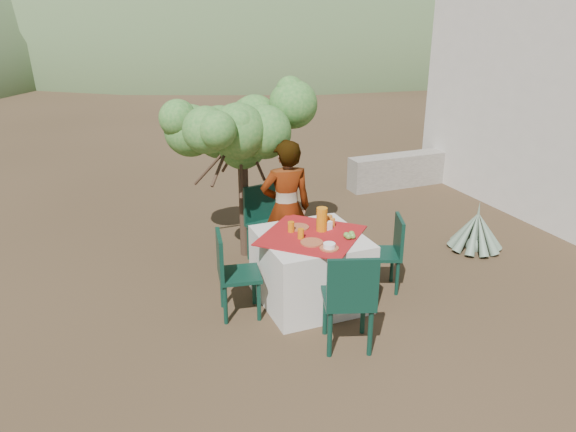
% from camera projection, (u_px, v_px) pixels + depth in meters
% --- Properties ---
extents(ground, '(160.00, 160.00, 0.00)m').
position_uv_depth(ground, '(308.00, 321.00, 5.62)').
color(ground, '#352718').
rests_on(ground, ground).
extents(table, '(1.30, 1.30, 0.76)m').
position_uv_depth(table, '(311.00, 268.00, 5.86)').
color(table, silver).
rests_on(table, ground).
extents(chair_far, '(0.50, 0.50, 0.93)m').
position_uv_depth(chair_far, '(265.00, 220.00, 6.78)').
color(chair_far, black).
rests_on(chair_far, ground).
extents(chair_near, '(0.57, 0.57, 0.97)m').
position_uv_depth(chair_near, '(350.00, 297.00, 4.97)').
color(chair_near, black).
rests_on(chair_near, ground).
extents(chair_left, '(0.48, 0.48, 0.89)m').
position_uv_depth(chair_left, '(232.00, 271.00, 5.56)').
color(chair_left, black).
rests_on(chair_left, ground).
extents(chair_right, '(0.50, 0.50, 0.84)m').
position_uv_depth(chair_right, '(388.00, 250.00, 6.10)').
color(chair_right, black).
rests_on(chair_right, ground).
extents(person, '(0.63, 0.46, 1.60)m').
position_uv_depth(person, '(286.00, 209.00, 6.34)').
color(person, '#8C6651').
rests_on(person, ground).
extents(shrub_tree, '(1.60, 1.57, 1.88)m').
position_uv_depth(shrub_tree, '(245.00, 137.00, 6.62)').
color(shrub_tree, '#3F2F1F').
rests_on(shrub_tree, ground).
extents(agave, '(0.69, 0.67, 0.73)m').
position_uv_depth(agave, '(476.00, 232.00, 7.14)').
color(agave, slate).
rests_on(agave, ground).
extents(stone_wall, '(2.60, 0.35, 0.55)m').
position_uv_depth(stone_wall, '(419.00, 168.00, 9.71)').
color(stone_wall, gray).
rests_on(stone_wall, ground).
extents(hill_near_right, '(48.00, 48.00, 20.00)m').
position_uv_depth(hill_near_right, '(259.00, 43.00, 40.93)').
color(hill_near_right, '#3C5530').
rests_on(hill_near_right, ground).
extents(hill_far_center, '(60.00, 60.00, 24.00)m').
position_uv_depth(hill_far_center, '(27.00, 35.00, 49.18)').
color(hill_far_center, slate).
rests_on(hill_far_center, ground).
extents(hill_far_right, '(36.00, 36.00, 14.00)m').
position_uv_depth(hill_far_right, '(379.00, 31.00, 55.15)').
color(hill_far_right, slate).
rests_on(hill_far_right, ground).
extents(plate_far, '(0.22, 0.22, 0.01)m').
position_uv_depth(plate_far, '(299.00, 227.00, 5.90)').
color(plate_far, brown).
rests_on(plate_far, table).
extents(plate_near, '(0.23, 0.23, 0.01)m').
position_uv_depth(plate_near, '(312.00, 242.00, 5.53)').
color(plate_near, brown).
rests_on(plate_near, table).
extents(glass_far, '(0.07, 0.07, 0.11)m').
position_uv_depth(glass_far, '(291.00, 227.00, 5.78)').
color(glass_far, orange).
rests_on(glass_far, table).
extents(glass_near, '(0.06, 0.06, 0.10)m').
position_uv_depth(glass_near, '(301.00, 234.00, 5.62)').
color(glass_near, orange).
rests_on(glass_near, table).
extents(juice_pitcher, '(0.11, 0.11, 0.25)m').
position_uv_depth(juice_pitcher, '(322.00, 219.00, 5.79)').
color(juice_pitcher, orange).
rests_on(juice_pitcher, table).
extents(bowl_plate, '(0.19, 0.19, 0.01)m').
position_uv_depth(bowl_plate, '(329.00, 248.00, 5.41)').
color(bowl_plate, brown).
rests_on(bowl_plate, table).
extents(white_bowl, '(0.12, 0.12, 0.04)m').
position_uv_depth(white_bowl, '(329.00, 245.00, 5.40)').
color(white_bowl, white).
rests_on(white_bowl, bowl_plate).
extents(jar_left, '(0.06, 0.06, 0.09)m').
position_uv_depth(jar_left, '(332.00, 222.00, 5.92)').
color(jar_left, orange).
rests_on(jar_left, table).
extents(jar_right, '(0.07, 0.07, 0.10)m').
position_uv_depth(jar_right, '(329.00, 220.00, 5.97)').
color(jar_right, orange).
rests_on(jar_right, table).
extents(napkin_holder, '(0.08, 0.06, 0.09)m').
position_uv_depth(napkin_holder, '(329.00, 226.00, 5.84)').
color(napkin_holder, white).
rests_on(napkin_holder, table).
extents(fruit_cluster, '(0.12, 0.12, 0.06)m').
position_uv_depth(fruit_cluster, '(350.00, 235.00, 5.63)').
color(fruit_cluster, '#5D9335').
rests_on(fruit_cluster, table).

